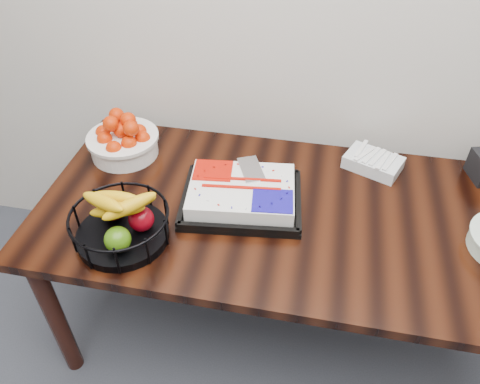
% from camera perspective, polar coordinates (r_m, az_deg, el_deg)
% --- Properties ---
extents(table, '(1.80, 0.90, 0.75)m').
position_cam_1_polar(table, '(1.81, 4.63, -4.06)').
color(table, black).
rests_on(table, ground).
extents(cake_tray, '(0.48, 0.39, 0.09)m').
position_cam_1_polar(cake_tray, '(1.74, 0.20, -0.31)').
color(cake_tray, black).
rests_on(cake_tray, table).
extents(tangerine_bowl, '(0.30, 0.30, 0.19)m').
position_cam_1_polar(tangerine_bowl, '(2.02, -14.11, 6.43)').
color(tangerine_bowl, white).
rests_on(tangerine_bowl, table).
extents(fruit_basket, '(0.34, 0.34, 0.18)m').
position_cam_1_polar(fruit_basket, '(1.63, -14.39, -3.66)').
color(fruit_basket, black).
rests_on(fruit_basket, table).
extents(fork_bag, '(0.26, 0.22, 0.06)m').
position_cam_1_polar(fork_bag, '(1.99, 15.93, 3.54)').
color(fork_bag, silver).
rests_on(fork_bag, table).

